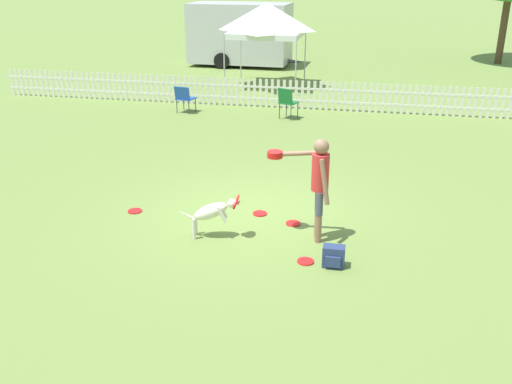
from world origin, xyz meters
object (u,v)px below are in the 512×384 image
at_px(frisbee_near_dog, 306,261).
at_px(folding_chair_center, 287,100).
at_px(handler_person, 316,177).
at_px(frisbee_far_scatter, 260,214).
at_px(equipment_trailer, 240,33).
at_px(canopy_tent_main, 267,20).
at_px(frisbee_midfield, 293,223).
at_px(frisbee_near_handler, 135,211).
at_px(backpack_on_grass, 334,257).
at_px(folding_chair_blue_left, 184,97).
at_px(leaping_dog, 213,211).

xyz_separation_m(frisbee_near_dog, folding_chair_center, (-1.61, 8.46, 0.54)).
distance_m(handler_person, frisbee_far_scatter, 1.72).
height_order(frisbee_far_scatter, folding_chair_center, folding_chair_center).
xyz_separation_m(frisbee_near_dog, frisbee_far_scatter, (-1.04, 1.61, 0.00)).
height_order(frisbee_far_scatter, equipment_trailer, equipment_trailer).
bearing_deg(canopy_tent_main, frisbee_midfield, -76.95).
bearing_deg(frisbee_near_handler, backpack_on_grass, -19.19).
height_order(backpack_on_grass, folding_chair_blue_left, folding_chair_blue_left).
relative_size(frisbee_midfield, folding_chair_blue_left, 0.31).
bearing_deg(frisbee_far_scatter, handler_person, -36.19).
bearing_deg(folding_chair_blue_left, frisbee_midfield, 132.55).
bearing_deg(backpack_on_grass, handler_person, 114.12).
distance_m(leaping_dog, frisbee_near_handler, 1.90).
xyz_separation_m(frisbee_midfield, folding_chair_blue_left, (-4.40, 7.25, 0.48)).
xyz_separation_m(folding_chair_blue_left, canopy_tent_main, (1.69, 4.41, 1.90)).
xyz_separation_m(leaping_dog, frisbee_far_scatter, (0.58, 1.07, -0.46)).
relative_size(frisbee_near_handler, folding_chair_center, 0.28).
relative_size(handler_person, frisbee_far_scatter, 6.70).
height_order(frisbee_near_dog, equipment_trailer, equipment_trailer).
distance_m(frisbee_midfield, canopy_tent_main, 12.20).
bearing_deg(folding_chair_blue_left, backpack_on_grass, 132.45).
height_order(folding_chair_center, equipment_trailer, equipment_trailer).
height_order(frisbee_midfield, equipment_trailer, equipment_trailer).
height_order(leaping_dog, frisbee_near_handler, leaping_dog).
xyz_separation_m(frisbee_midfield, canopy_tent_main, (-2.70, 11.66, 2.38)).
bearing_deg(backpack_on_grass, equipment_trailer, 107.58).
relative_size(frisbee_near_dog, folding_chair_center, 0.28).
bearing_deg(frisbee_near_dog, folding_chair_center, 100.78).
xyz_separation_m(handler_person, leaping_dog, (-1.66, -0.28, -0.63)).
relative_size(handler_person, frisbee_near_handler, 6.70).
height_order(leaping_dog, frisbee_far_scatter, leaping_dog).
xyz_separation_m(frisbee_midfield, backpack_on_grass, (0.81, -1.37, 0.15)).
bearing_deg(frisbee_far_scatter, folding_chair_center, 94.76).
height_order(frisbee_near_dog, canopy_tent_main, canopy_tent_main).
height_order(leaping_dog, backpack_on_grass, leaping_dog).
distance_m(frisbee_near_dog, folding_chair_center, 8.63).
bearing_deg(folding_chair_center, equipment_trailer, -46.13).
height_order(frisbee_near_handler, backpack_on_grass, backpack_on_grass).
bearing_deg(canopy_tent_main, backpack_on_grass, -74.92).
height_order(folding_chair_center, canopy_tent_main, canopy_tent_main).
height_order(frisbee_near_handler, canopy_tent_main, canopy_tent_main).
xyz_separation_m(frisbee_near_dog, canopy_tent_main, (-3.09, 12.98, 2.38)).
relative_size(frisbee_midfield, frisbee_far_scatter, 1.00).
bearing_deg(handler_person, frisbee_midfield, 31.07).
xyz_separation_m(leaping_dog, frisbee_midfield, (1.24, 0.78, -0.46)).
xyz_separation_m(frisbee_far_scatter, backpack_on_grass, (1.47, -1.66, 0.15)).
relative_size(backpack_on_grass, folding_chair_blue_left, 0.40).
relative_size(frisbee_near_handler, folding_chair_blue_left, 0.31).
distance_m(frisbee_near_dog, equipment_trailer, 18.17).
distance_m(leaping_dog, canopy_tent_main, 12.66).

